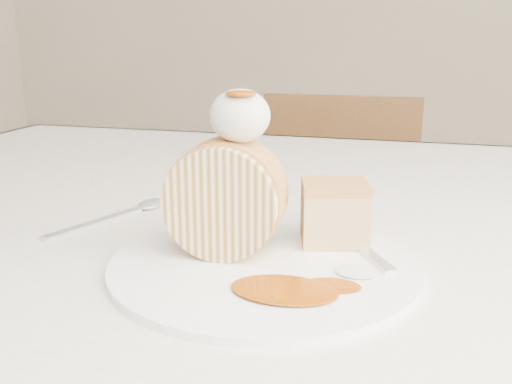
# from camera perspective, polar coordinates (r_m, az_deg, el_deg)

# --- Properties ---
(table) EXTENTS (1.40, 0.90, 0.75)m
(table) POSITION_cam_1_polar(r_m,az_deg,el_deg) (0.69, 6.33, -8.46)
(table) COLOR silver
(table) RESTS_ON ground
(chair_far) EXTENTS (0.39, 0.39, 0.80)m
(chair_far) POSITION_cam_1_polar(r_m,az_deg,el_deg) (1.56, 8.41, -2.81)
(chair_far) COLOR brown
(chair_far) RESTS_ON ground
(plate) EXTENTS (0.32, 0.32, 0.01)m
(plate) POSITION_cam_1_polar(r_m,az_deg,el_deg) (0.49, 0.84, -7.17)
(plate) COLOR white
(plate) RESTS_ON table
(roulade_slice) EXTENTS (0.10, 0.06, 0.10)m
(roulade_slice) POSITION_cam_1_polar(r_m,az_deg,el_deg) (0.49, -3.10, -0.67)
(roulade_slice) COLOR beige
(roulade_slice) RESTS_ON plate
(cake_chunk) EXTENTS (0.07, 0.07, 0.05)m
(cake_chunk) POSITION_cam_1_polar(r_m,az_deg,el_deg) (0.52, 7.81, -2.43)
(cake_chunk) COLOR tan
(cake_chunk) RESTS_ON plate
(whipped_cream) EXTENTS (0.05, 0.05, 0.04)m
(whipped_cream) POSITION_cam_1_polar(r_m,az_deg,el_deg) (0.48, -1.60, 7.62)
(whipped_cream) COLOR silver
(whipped_cream) RESTS_ON roulade_slice
(caramel_drizzle) EXTENTS (0.03, 0.02, 0.01)m
(caramel_drizzle) POSITION_cam_1_polar(r_m,az_deg,el_deg) (0.46, -1.55, 10.49)
(caramel_drizzle) COLOR #8B3B05
(caramel_drizzle) RESTS_ON whipped_cream
(caramel_pool) EXTENTS (0.09, 0.07, 0.00)m
(caramel_pool) POSITION_cam_1_polar(r_m,az_deg,el_deg) (0.43, 2.82, -9.72)
(caramel_pool) COLOR #8B3B05
(caramel_pool) RESTS_ON plate
(fork) EXTENTS (0.10, 0.14, 0.00)m
(fork) POSITION_cam_1_polar(r_m,az_deg,el_deg) (0.52, 10.47, -5.50)
(fork) COLOR silver
(fork) RESTS_ON plate
(spoon) EXTENTS (0.08, 0.15, 0.00)m
(spoon) POSITION_cam_1_polar(r_m,az_deg,el_deg) (0.62, -15.84, -3.00)
(spoon) COLOR silver
(spoon) RESTS_ON table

